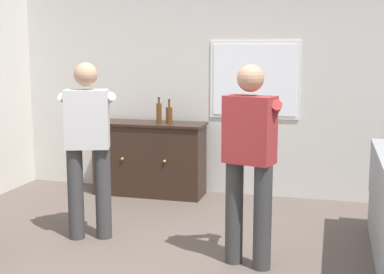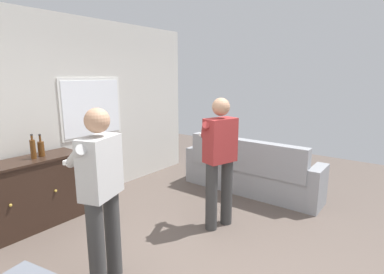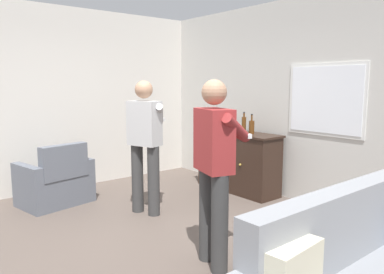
{
  "view_description": "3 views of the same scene",
  "coord_description": "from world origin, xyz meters",
  "px_view_note": "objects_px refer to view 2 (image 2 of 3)",
  "views": [
    {
      "loc": [
        1.39,
        -3.87,
        1.79
      ],
      "look_at": [
        0.28,
        0.33,
        1.08
      ],
      "focal_mm": 50.0,
      "sensor_mm": 36.0,
      "label": 1
    },
    {
      "loc": [
        -2.35,
        -1.53,
        1.96
      ],
      "look_at": [
        0.25,
        0.44,
        1.27
      ],
      "focal_mm": 28.0,
      "sensor_mm": 36.0,
      "label": 2
    },
    {
      "loc": [
        3.12,
        -1.8,
        1.65
      ],
      "look_at": [
        0.34,
        0.47,
        1.13
      ],
      "focal_mm": 35.0,
      "sensor_mm": 36.0,
      "label": 3
    }
  ],
  "objects_px": {
    "sideboard_cabinet": "(26,195)",
    "bottle_liquor_amber": "(41,148)",
    "person_standing_right": "(219,157)",
    "bottle_wine_green": "(33,149)",
    "person_standing_left": "(101,190)",
    "couch": "(249,172)"
  },
  "relations": [
    {
      "from": "sideboard_cabinet",
      "to": "bottle_liquor_amber",
      "type": "xyz_separation_m",
      "value": [
        0.26,
        0.01,
        0.56
      ]
    },
    {
      "from": "sideboard_cabinet",
      "to": "bottle_liquor_amber",
      "type": "height_order",
      "value": "bottle_liquor_amber"
    },
    {
      "from": "person_standing_right",
      "to": "sideboard_cabinet",
      "type": "bearing_deg",
      "value": 128.97
    },
    {
      "from": "bottle_wine_green",
      "to": "sideboard_cabinet",
      "type": "bearing_deg",
      "value": 167.65
    },
    {
      "from": "person_standing_left",
      "to": "person_standing_right",
      "type": "relative_size",
      "value": 1.0
    },
    {
      "from": "person_standing_left",
      "to": "person_standing_right",
      "type": "distance_m",
      "value": 1.6
    },
    {
      "from": "couch",
      "to": "bottle_wine_green",
      "type": "xyz_separation_m",
      "value": [
        -2.66,
        1.68,
        0.69
      ]
    },
    {
      "from": "bottle_wine_green",
      "to": "person_standing_left",
      "type": "relative_size",
      "value": 0.19
    },
    {
      "from": "bottle_liquor_amber",
      "to": "bottle_wine_green",
      "type": "bearing_deg",
      "value": -162.2
    },
    {
      "from": "couch",
      "to": "person_standing_left",
      "type": "relative_size",
      "value": 1.39
    },
    {
      "from": "sideboard_cabinet",
      "to": "person_standing_left",
      "type": "relative_size",
      "value": 0.83
    },
    {
      "from": "bottle_wine_green",
      "to": "person_standing_right",
      "type": "relative_size",
      "value": 0.19
    },
    {
      "from": "bottle_liquor_amber",
      "to": "person_standing_right",
      "type": "relative_size",
      "value": 0.17
    },
    {
      "from": "bottle_wine_green",
      "to": "person_standing_right",
      "type": "height_order",
      "value": "person_standing_right"
    },
    {
      "from": "couch",
      "to": "person_standing_left",
      "type": "height_order",
      "value": "person_standing_left"
    },
    {
      "from": "sideboard_cabinet",
      "to": "couch",
      "type": "bearing_deg",
      "value": -31.42
    },
    {
      "from": "person_standing_left",
      "to": "person_standing_right",
      "type": "bearing_deg",
      "value": -9.82
    },
    {
      "from": "couch",
      "to": "bottle_liquor_amber",
      "type": "distance_m",
      "value": 3.14
    },
    {
      "from": "person_standing_right",
      "to": "bottle_liquor_amber",
      "type": "bearing_deg",
      "value": 123.87
    },
    {
      "from": "sideboard_cabinet",
      "to": "person_standing_right",
      "type": "xyz_separation_m",
      "value": [
        1.54,
        -1.91,
        0.48
      ]
    },
    {
      "from": "bottle_wine_green",
      "to": "couch",
      "type": "bearing_deg",
      "value": -32.27
    },
    {
      "from": "couch",
      "to": "sideboard_cabinet",
      "type": "bearing_deg",
      "value": 148.58
    }
  ]
}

